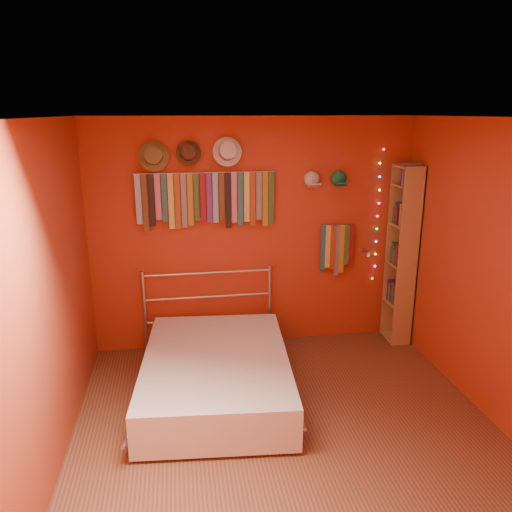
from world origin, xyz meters
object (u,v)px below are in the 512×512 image
reading_lamp (368,254)px  bed (216,373)px  bookshelf (405,254)px  tie_rack (206,198)px

reading_lamp → bed: bearing=-154.6°
reading_lamp → bookshelf: 0.45m
tie_rack → bed: 1.78m
tie_rack → bed: bearing=-90.9°
tie_rack → bed: (-0.02, -1.01, -1.46)m
reading_lamp → bookshelf: bookshelf is taller
bed → reading_lamp: bearing=30.1°
tie_rack → reading_lamp: tie_rack is taller
tie_rack → reading_lamp: bearing=-6.1°
reading_lamp → bed: size_ratio=0.16×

